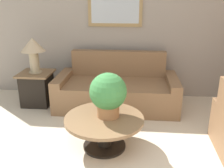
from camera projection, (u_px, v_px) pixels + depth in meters
The scene contains 6 objects.
wall_back at pixel (128, 27), 4.58m from camera, with size 6.47×0.09×2.60m.
couch_main at pixel (117, 90), 4.37m from camera, with size 2.07×0.97×0.91m.
coffee_table at pixel (104, 126), 3.13m from camera, with size 0.99×0.99×0.42m.
side_table at pixel (37, 88), 4.43m from camera, with size 0.56×0.56×0.59m.
table_lamp at pixel (33, 48), 4.20m from camera, with size 0.41×0.41×0.60m.
potted_plant_on_table at pixel (108, 94), 3.04m from camera, with size 0.46×0.46×0.56m.
Camera 1 is at (0.14, -1.39, 1.84)m, focal length 40.00 mm.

